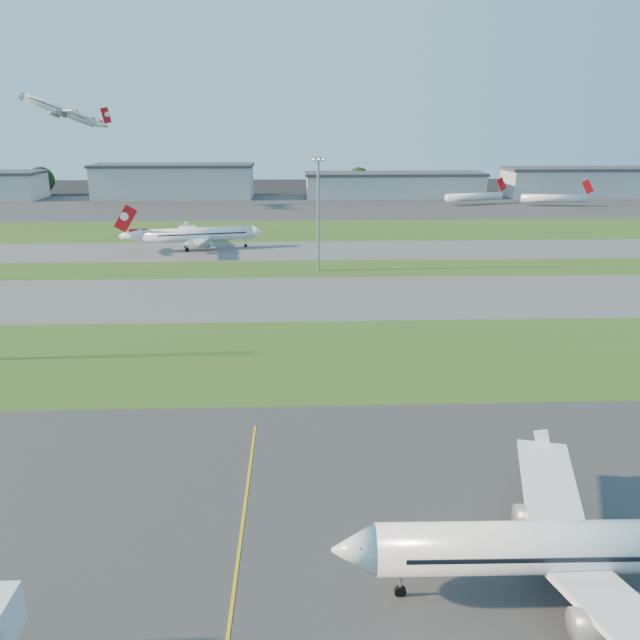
{
  "coord_description": "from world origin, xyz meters",
  "views": [
    {
      "loc": [
        9.96,
        -34.52,
        33.35
      ],
      "look_at": [
        13.12,
        48.01,
        7.0
      ],
      "focal_mm": 35.0,
      "sensor_mm": 36.0,
      "label": 1
    }
  ],
  "objects_px": {
    "mini_jet_near": "(474,197)",
    "mini_jet_far": "(554,198)",
    "airliner_parked": "(583,548)",
    "airliner_taxiing": "(197,235)",
    "light_mast_centre": "(318,207)"
  },
  "relations": [
    {
      "from": "airliner_parked",
      "to": "airliner_taxiing",
      "type": "distance_m",
      "value": 140.39
    },
    {
      "from": "airliner_parked",
      "to": "mini_jet_far",
      "type": "bearing_deg",
      "value": 69.56
    },
    {
      "from": "mini_jet_far",
      "to": "light_mast_centre",
      "type": "bearing_deg",
      "value": -123.46
    },
    {
      "from": "airliner_parked",
      "to": "mini_jet_near",
      "type": "bearing_deg",
      "value": 77.41
    },
    {
      "from": "mini_jet_near",
      "to": "mini_jet_far",
      "type": "bearing_deg",
      "value": -27.24
    },
    {
      "from": "airliner_parked",
      "to": "mini_jet_far",
      "type": "distance_m",
      "value": 235.06
    },
    {
      "from": "airliner_parked",
      "to": "airliner_taxiing",
      "type": "xyz_separation_m",
      "value": [
        -47.3,
        132.18,
        -0.01
      ]
    },
    {
      "from": "airliner_taxiing",
      "to": "mini_jet_far",
      "type": "distance_m",
      "value": 158.93
    },
    {
      "from": "airliner_parked",
      "to": "mini_jet_near",
      "type": "distance_m",
      "value": 231.43
    },
    {
      "from": "airliner_taxiing",
      "to": "mini_jet_far",
      "type": "height_order",
      "value": "airliner_taxiing"
    },
    {
      "from": "airliner_taxiing",
      "to": "mini_jet_far",
      "type": "relative_size",
      "value": 1.26
    },
    {
      "from": "airliner_taxiing",
      "to": "mini_jet_near",
      "type": "height_order",
      "value": "airliner_taxiing"
    },
    {
      "from": "airliner_parked",
      "to": "mini_jet_far",
      "type": "xyz_separation_m",
      "value": [
        85.97,
        218.77,
        -0.71
      ]
    },
    {
      "from": "airliner_taxiing",
      "to": "light_mast_centre",
      "type": "xyz_separation_m",
      "value": [
        31.93,
        -26.71,
        10.82
      ]
    },
    {
      "from": "mini_jet_near",
      "to": "light_mast_centre",
      "type": "height_order",
      "value": "light_mast_centre"
    }
  ]
}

